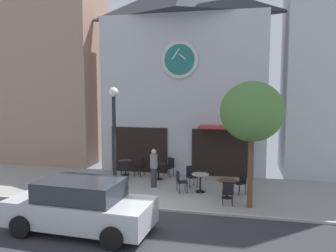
{
  "coord_description": "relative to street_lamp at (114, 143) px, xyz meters",
  "views": [
    {
      "loc": [
        3.43,
        -11.09,
        4.19
      ],
      "look_at": [
        0.36,
        2.67,
        2.7
      ],
      "focal_mm": 36.2,
      "sensor_mm": 36.0,
      "label": 1
    }
  ],
  "objects": [
    {
      "name": "ground_plane",
      "position": [
        1.35,
        -0.84,
        -2.21
      ],
      "size": [
        26.52,
        10.48,
        0.13
      ],
      "color": "gray"
    },
    {
      "name": "clock_building",
      "position": [
        1.72,
        5.57,
        2.86
      ],
      "size": [
        8.39,
        3.65,
        9.78
      ],
      "color": "#B2B2BC",
      "rests_on": "ground_plane"
    },
    {
      "name": "neighbor_building_left",
      "position": [
        -6.17,
        6.17,
        5.58
      ],
      "size": [
        5.61,
        3.53,
        15.54
      ],
      "color": "#9E7A66",
      "rests_on": "ground_plane"
    },
    {
      "name": "street_lamp",
      "position": [
        0.0,
        0.0,
        0.0
      ],
      "size": [
        0.36,
        0.36,
        4.3
      ],
      "color": "black",
      "rests_on": "ground_plane"
    },
    {
      "name": "street_tree",
      "position": [
        5.08,
        0.12,
        1.24
      ],
      "size": [
        2.23,
        2.0,
        4.51
      ],
      "color": "brown",
      "rests_on": "ground_plane"
    },
    {
      "name": "cafe_table_near_door",
      "position": [
        -0.84,
        3.52,
        -1.69
      ],
      "size": [
        0.61,
        0.61,
        0.76
      ],
      "color": "black",
      "rests_on": "ground_plane"
    },
    {
      "name": "cafe_table_center_right",
      "position": [
        0.95,
        3.14,
        -1.65
      ],
      "size": [
        0.7,
        0.7,
        0.77
      ],
      "color": "black",
      "rests_on": "ground_plane"
    },
    {
      "name": "cafe_table_near_curb",
      "position": [
        3.12,
        1.55,
        -1.64
      ],
      "size": [
        0.72,
        0.72,
        0.76
      ],
      "color": "black",
      "rests_on": "ground_plane"
    },
    {
      "name": "cafe_table_center_left",
      "position": [
        4.23,
        1.0,
        -1.67
      ],
      "size": [
        0.73,
        0.73,
        0.72
      ],
      "color": "black",
      "rests_on": "ground_plane"
    },
    {
      "name": "cafe_chair_mid_row",
      "position": [
        -0.58,
        2.71,
        -1.66
      ],
      "size": [
        0.52,
        0.52,
        0.9
      ],
      "color": "black",
      "rests_on": "ground_plane"
    },
    {
      "name": "cafe_chair_by_entrance",
      "position": [
        2.63,
        2.28,
        -1.66
      ],
      "size": [
        0.55,
        0.55,
        0.9
      ],
      "color": "black",
      "rests_on": "ground_plane"
    },
    {
      "name": "cafe_chair_left_end",
      "position": [
        2.33,
        1.29,
        -1.66
      ],
      "size": [
        0.53,
        0.53,
        0.9
      ],
      "color": "black",
      "rests_on": "ground_plane"
    },
    {
      "name": "cafe_chair_facing_wall",
      "position": [
        4.3,
        0.14,
        -1.66
      ],
      "size": [
        0.43,
        0.43,
        0.9
      ],
      "color": "black",
      "rests_on": "ground_plane"
    },
    {
      "name": "cafe_chair_corner",
      "position": [
        1.34,
        3.84,
        -1.66
      ],
      "size": [
        0.53,
        0.53,
        0.9
      ],
      "color": "black",
      "rests_on": "ground_plane"
    },
    {
      "name": "cafe_chair_right_end",
      "position": [
        -0.03,
        3.47,
        -1.66
      ],
      "size": [
        0.5,
        0.5,
        0.9
      ],
      "color": "black",
      "rests_on": "ground_plane"
    },
    {
      "name": "cafe_chair_near_lamp",
      "position": [
        4.76,
        1.69,
        -1.66
      ],
      "size": [
        0.57,
        0.57,
        0.9
      ],
      "color": "black",
      "rests_on": "ground_plane"
    },
    {
      "name": "pedestrian_grey",
      "position": [
        1.07,
        1.83,
        -1.32
      ],
      "size": [
        0.38,
        0.38,
        1.67
      ],
      "color": "#2D2D38",
      "rests_on": "ground_plane"
    },
    {
      "name": "parked_car_silver",
      "position": [
        0.12,
        -3.05,
        -1.42
      ],
      "size": [
        4.39,
        2.2,
        1.55
      ],
      "color": "#B7BABF",
      "rests_on": "ground_plane"
    }
  ]
}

